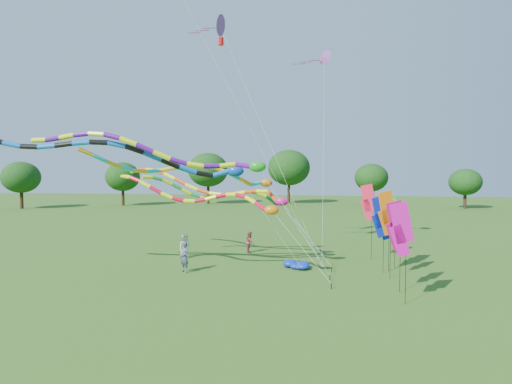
# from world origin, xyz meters

# --- Properties ---
(ground) EXTENTS (160.00, 160.00, 0.00)m
(ground) POSITION_xyz_m (0.00, 0.00, 0.00)
(ground) COLOR #2C5817
(ground) RESTS_ON ground
(tree_ring) EXTENTS (117.28, 120.52, 9.65)m
(tree_ring) POSITION_xyz_m (-0.63, -3.58, 5.44)
(tree_ring) COLOR #382314
(tree_ring) RESTS_ON ground
(tube_kite_red) EXTENTS (11.87, 1.96, 6.29)m
(tube_kite_red) POSITION_xyz_m (-3.42, 1.69, 4.46)
(tube_kite_red) COLOR black
(tube_kite_red) RESTS_ON ground
(tube_kite_orange) EXTENTS (14.30, 4.69, 6.80)m
(tube_kite_orange) POSITION_xyz_m (-4.32, 6.52, 4.82)
(tube_kite_orange) COLOR black
(tube_kite_orange) RESTS_ON ground
(tube_kite_purple) EXTENTS (16.21, 1.99, 8.74)m
(tube_kite_purple) POSITION_xyz_m (-5.70, 1.14, 6.91)
(tube_kite_purple) COLOR black
(tube_kite_purple) RESTS_ON ground
(tube_kite_blue) EXTENTS (16.68, 4.47, 8.51)m
(tube_kite_blue) POSITION_xyz_m (-7.39, 1.52, 6.71)
(tube_kite_blue) COLOR black
(tube_kite_blue) RESTS_ON ground
(tube_kite_cyan) EXTENTS (13.23, 5.34, 7.77)m
(tube_kite_cyan) POSITION_xyz_m (-4.71, 3.25, 5.87)
(tube_kite_cyan) COLOR black
(tube_kite_cyan) RESTS_ON ground
(tube_kite_green) EXTENTS (11.54, 4.05, 6.21)m
(tube_kite_green) POSITION_xyz_m (-3.68, 7.60, 4.35)
(tube_kite_green) COLOR black
(tube_kite_green) RESTS_ON ground
(delta_kite_high_a) EXTENTS (9.31, 4.80, 17.64)m
(delta_kite_high_a) POSITION_xyz_m (-4.54, 7.95, 15.94)
(delta_kite_high_a) COLOR black
(delta_kite_high_a) RESTS_ON ground
(delta_kite_high_c) EXTENTS (2.99, 6.69, 14.96)m
(delta_kite_high_c) POSITION_xyz_m (2.63, 9.91, 14.01)
(delta_kite_high_c) COLOR black
(delta_kite_high_c) RESTS_ON ground
(banner_pole_orange) EXTENTS (1.10, 0.52, 4.95)m
(banner_pole_orange) POSITION_xyz_m (5.99, 2.82, 3.68)
(banner_pole_orange) COLOR black
(banner_pole_orange) RESTS_ON ground
(banner_pole_red) EXTENTS (1.10, 0.52, 5.13)m
(banner_pole_red) POSITION_xyz_m (5.61, 8.05, 3.86)
(banner_pole_red) COLOR black
(banner_pole_red) RESTS_ON ground
(banner_pole_green) EXTENTS (1.16, 0.24, 4.38)m
(banner_pole_green) POSITION_xyz_m (6.69, 5.64, 3.12)
(banner_pole_green) COLOR black
(banner_pole_green) RESTS_ON ground
(banner_pole_blue_b) EXTENTS (1.16, 0.20, 4.36)m
(banner_pole_blue_b) POSITION_xyz_m (6.21, 4.84, 3.10)
(banner_pole_blue_b) COLOR black
(banner_pole_blue_b) RESTS_ON ground
(banner_pole_magenta_b) EXTENTS (1.12, 0.47, 4.58)m
(banner_pole_magenta_b) POSITION_xyz_m (6.02, 0.24, 3.32)
(banner_pole_magenta_b) COLOR black
(banner_pole_magenta_b) RESTS_ON ground
(banner_pole_blue_a) EXTENTS (1.10, 0.53, 4.57)m
(banner_pole_blue_a) POSITION_xyz_m (5.83, 4.22, 3.31)
(banner_pole_blue_a) COLOR black
(banner_pole_blue_a) RESTS_ON ground
(banner_pole_magenta_a) EXTENTS (1.16, 0.27, 4.65)m
(banner_pole_magenta_a) POSITION_xyz_m (5.90, -1.64, 3.39)
(banner_pole_magenta_a) COLOR black
(banner_pole_magenta_a) RESTS_ON ground
(blue_nylon_heap) EXTENTS (1.49, 1.57, 0.50)m
(blue_nylon_heap) POSITION_xyz_m (0.96, 5.02, 0.22)
(blue_nylon_heap) COLOR #0D2BAC
(blue_nylon_heap) RESTS_ON ground
(person_a) EXTENTS (0.96, 0.95, 1.67)m
(person_a) POSITION_xyz_m (-6.79, 6.81, 0.83)
(person_a) COLOR silver
(person_a) RESTS_ON ground
(person_b) EXTENTS (0.80, 0.74, 1.83)m
(person_b) POSITION_xyz_m (-5.55, 2.82, 0.92)
(person_b) COLOR #43515E
(person_b) RESTS_ON ground
(person_c) EXTENTS (0.58, 0.75, 1.53)m
(person_c) POSITION_xyz_m (-2.64, 9.31, 0.77)
(person_c) COLOR #94353E
(person_c) RESTS_ON ground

